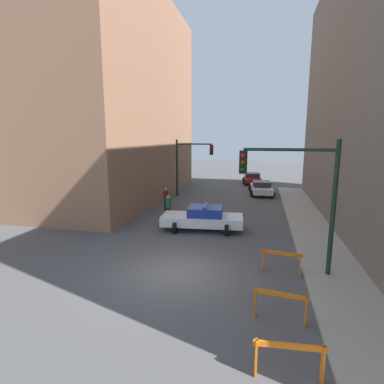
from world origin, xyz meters
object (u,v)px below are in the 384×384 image
at_px(traffic_light_near, 302,187).
at_px(traffic_light_far, 188,160).
at_px(barrier_mid, 280,301).
at_px(pedestrian_crossing, 168,207).
at_px(pedestrian_corner, 166,199).
at_px(barrier_back, 281,258).
at_px(parked_car_mid, 252,178).
at_px(parked_car_near, 261,188).
at_px(police_car, 203,218).
at_px(barrier_front, 289,355).

bearing_deg(traffic_light_near, traffic_light_far, 118.83).
bearing_deg(barrier_mid, traffic_light_near, 76.33).
relative_size(pedestrian_crossing, pedestrian_corner, 1.00).
xyz_separation_m(traffic_light_far, barrier_back, (7.42, -14.66, -2.78)).
bearing_deg(parked_car_mid, traffic_light_far, -125.83).
relative_size(traffic_light_near, barrier_back, 3.26).
bearing_deg(traffic_light_far, pedestrian_crossing, -85.47).
relative_size(pedestrian_corner, barrier_mid, 1.04).
distance_m(traffic_light_near, parked_car_near, 17.23).
distance_m(barrier_mid, barrier_back, 3.32).
bearing_deg(barrier_mid, parked_car_near, 91.84).
bearing_deg(police_car, barrier_back, -145.02).
bearing_deg(barrier_back, parked_car_near, 92.92).
bearing_deg(parked_car_mid, parked_car_near, -86.22).
bearing_deg(police_car, parked_car_near, -20.48).
distance_m(traffic_light_near, barrier_back, 2.98).
bearing_deg(pedestrian_corner, pedestrian_crossing, -171.78).
distance_m(traffic_light_near, police_car, 7.34).
relative_size(police_car, pedestrian_crossing, 2.92).
bearing_deg(barrier_front, parked_car_near, 91.85).
xyz_separation_m(police_car, barrier_back, (4.15, -4.90, -0.11)).
height_order(barrier_front, barrier_mid, same).
relative_size(traffic_light_far, barrier_front, 3.25).
bearing_deg(pedestrian_corner, parked_car_near, -54.72).
distance_m(traffic_light_far, police_car, 10.64).
bearing_deg(pedestrian_crossing, barrier_front, -54.37).
height_order(barrier_front, barrier_back, same).
xyz_separation_m(parked_car_near, barrier_back, (0.87, -16.99, -0.06)).
height_order(police_car, parked_car_near, police_car).
distance_m(barrier_front, barrier_mid, 2.25).
bearing_deg(parked_car_near, pedestrian_corner, -137.20).
distance_m(police_car, barrier_mid, 9.11).
xyz_separation_m(pedestrian_crossing, barrier_front, (6.64, -12.05, -0.24)).
distance_m(traffic_light_far, barrier_mid, 19.56).
height_order(pedestrian_crossing, barrier_back, pedestrian_crossing).
relative_size(parked_car_near, barrier_front, 2.79).
relative_size(pedestrian_corner, barrier_back, 1.04).
bearing_deg(barrier_mid, barrier_back, 86.29).
bearing_deg(police_car, traffic_light_near, -140.72).
bearing_deg(barrier_mid, barrier_front, -88.09).
bearing_deg(barrier_back, traffic_light_far, 116.86).
xyz_separation_m(parked_car_mid, barrier_back, (1.93, -23.87, -0.06)).
relative_size(traffic_light_near, police_car, 1.07).
bearing_deg(parked_car_near, police_car, -110.68).
bearing_deg(traffic_light_near, barrier_mid, -103.67).
height_order(traffic_light_far, barrier_mid, traffic_light_far).
xyz_separation_m(traffic_light_far, pedestrian_corner, (-0.40, -5.47, -2.54)).
bearing_deg(pedestrian_corner, parked_car_mid, -34.88).
xyz_separation_m(barrier_front, barrier_mid, (-0.07, 2.25, 0.00)).
bearing_deg(pedestrian_corner, barrier_mid, -161.68).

